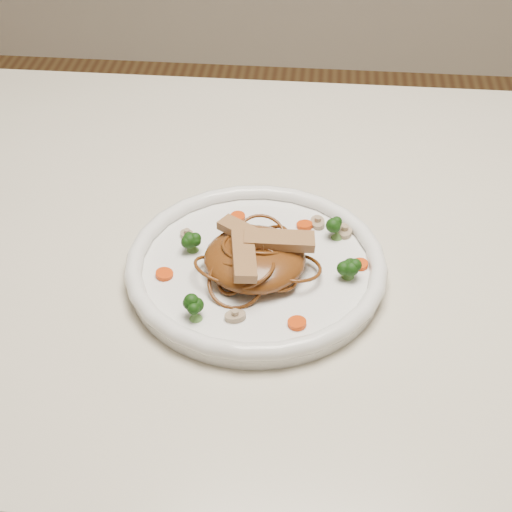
{
  "coord_description": "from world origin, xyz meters",
  "views": [
    {
      "loc": [
        -0.03,
        -0.74,
        1.32
      ],
      "look_at": [
        -0.09,
        -0.08,
        0.78
      ],
      "focal_mm": 53.86,
      "sensor_mm": 36.0,
      "label": 1
    }
  ],
  "objects": [
    {
      "name": "chicken_b",
      "position": [
        -0.1,
        -0.07,
        0.8
      ],
      "size": [
        0.07,
        0.05,
        0.01
      ],
      "primitive_type": "cube",
      "rotation": [
        0.0,
        0.0,
        2.58
      ],
      "color": "tan",
      "rests_on": "noodle_mound"
    },
    {
      "name": "carrot_2",
      "position": [
        0.03,
        -0.07,
        0.77
      ],
      "size": [
        0.02,
        0.02,
        0.0
      ],
      "primitive_type": "cylinder",
      "rotation": [
        0.0,
        0.0,
        -0.05
      ],
      "color": "#DC4408",
      "rests_on": "plate"
    },
    {
      "name": "mushroom_0",
      "position": [
        -0.1,
        -0.17,
        0.77
      ],
      "size": [
        0.03,
        0.03,
        0.01
      ],
      "primitive_type": "cylinder",
      "rotation": [
        0.0,
        0.0,
        0.32
      ],
      "color": "tan",
      "rests_on": "plate"
    },
    {
      "name": "chicken_a",
      "position": [
        -0.06,
        -0.08,
        0.8
      ],
      "size": [
        0.08,
        0.03,
        0.01
      ],
      "primitive_type": "cube",
      "rotation": [
        0.0,
        0.0,
        0.09
      ],
      "color": "tan",
      "rests_on": "noodle_mound"
    },
    {
      "name": "carrot_3",
      "position": [
        -0.12,
        0.0,
        0.77
      ],
      "size": [
        0.02,
        0.02,
        0.0
      ],
      "primitive_type": "cylinder",
      "rotation": [
        0.0,
        0.0,
        0.19
      ],
      "color": "#DC4408",
      "rests_on": "plate"
    },
    {
      "name": "mushroom_2",
      "position": [
        -0.18,
        -0.04,
        0.77
      ],
      "size": [
        0.03,
        0.03,
        0.01
      ],
      "primitive_type": "cylinder",
      "rotation": [
        0.0,
        0.0,
        -0.93
      ],
      "color": "tan",
      "rests_on": "plate"
    },
    {
      "name": "table",
      "position": [
        0.0,
        0.0,
        0.65
      ],
      "size": [
        1.2,
        0.8,
        0.75
      ],
      "color": "beige",
      "rests_on": "ground"
    },
    {
      "name": "carrot_4",
      "position": [
        -0.04,
        -0.17,
        0.77
      ],
      "size": [
        0.02,
        0.02,
        0.0
      ],
      "primitive_type": "cylinder",
      "rotation": [
        0.0,
        0.0,
        -0.08
      ],
      "color": "#DC4408",
      "rests_on": "plate"
    },
    {
      "name": "broccoli_3",
      "position": [
        0.01,
        -0.09,
        0.78
      ],
      "size": [
        0.03,
        0.03,
        0.03
      ],
      "primitive_type": null,
      "rotation": [
        0.0,
        0.0,
        -0.07
      ],
      "color": "#1A440E",
      "rests_on": "plate"
    },
    {
      "name": "mushroom_1",
      "position": [
        0.01,
        -0.01,
        0.77
      ],
      "size": [
        0.03,
        0.03,
        0.01
      ],
      "primitive_type": "cylinder",
      "rotation": [
        0.0,
        0.0,
        1.57
      ],
      "color": "tan",
      "rests_on": "plate"
    },
    {
      "name": "broccoli_2",
      "position": [
        -0.14,
        -0.17,
        0.78
      ],
      "size": [
        0.03,
        0.03,
        0.03
      ],
      "primitive_type": null,
      "rotation": [
        0.0,
        0.0,
        -0.28
      ],
      "color": "#1A440E",
      "rests_on": "plate"
    },
    {
      "name": "mushroom_3",
      "position": [
        -0.02,
        -0.0,
        0.77
      ],
      "size": [
        0.03,
        0.03,
        0.01
      ],
      "primitive_type": "cylinder",
      "rotation": [
        0.0,
        0.0,
        1.81
      ],
      "color": "tan",
      "rests_on": "plate"
    },
    {
      "name": "chicken_c",
      "position": [
        -0.1,
        -0.11,
        0.8
      ],
      "size": [
        0.04,
        0.08,
        0.01
      ],
      "primitive_type": "cube",
      "rotation": [
        0.0,
        0.0,
        4.88
      ],
      "color": "tan",
      "rests_on": "noodle_mound"
    },
    {
      "name": "carrot_0",
      "position": [
        -0.04,
        -0.01,
        0.77
      ],
      "size": [
        0.02,
        0.02,
        0.0
      ],
      "primitive_type": "cylinder",
      "rotation": [
        0.0,
        0.0,
        0.04
      ],
      "color": "#DC4408",
      "rests_on": "plate"
    },
    {
      "name": "carrot_1",
      "position": [
        -0.19,
        -0.11,
        0.77
      ],
      "size": [
        0.02,
        0.02,
        0.0
      ],
      "primitive_type": "cylinder",
      "rotation": [
        0.0,
        0.0,
        0.26
      ],
      "color": "#DC4408",
      "rests_on": "plate"
    },
    {
      "name": "broccoli_1",
      "position": [
        -0.17,
        -0.06,
        0.78
      ],
      "size": [
        0.03,
        0.03,
        0.03
      ],
      "primitive_type": null,
      "rotation": [
        0.0,
        0.0,
        -0.07
      ],
      "color": "#1A440E",
      "rests_on": "plate"
    },
    {
      "name": "broccoli_0",
      "position": [
        -0.0,
        -0.02,
        0.78
      ],
      "size": [
        0.04,
        0.04,
        0.03
      ],
      "primitive_type": null,
      "rotation": [
        0.0,
        0.0,
        -0.4
      ],
      "color": "#1A440E",
      "rests_on": "plate"
    },
    {
      "name": "noodle_mound",
      "position": [
        -0.09,
        -0.09,
        0.78
      ],
      "size": [
        0.14,
        0.14,
        0.04
      ],
      "primitive_type": "ellipsoid",
      "rotation": [
        0.0,
        0.0,
        -0.29
      ],
      "color": "brown",
      "rests_on": "plate"
    },
    {
      "name": "plate",
      "position": [
        -0.09,
        -0.08,
        0.76
      ],
      "size": [
        0.34,
        0.34,
        0.02
      ],
      "primitive_type": "cylinder",
      "rotation": [
        0.0,
        0.0,
        -0.17
      ],
      "color": "white",
      "rests_on": "table"
    }
  ]
}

